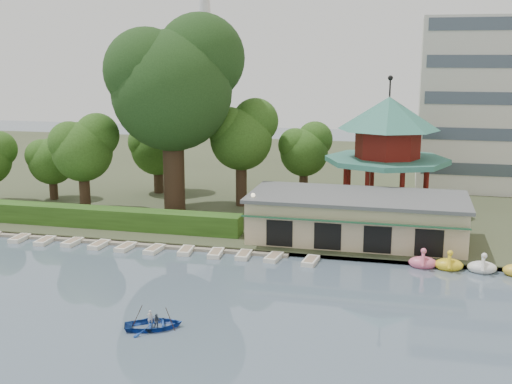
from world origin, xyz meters
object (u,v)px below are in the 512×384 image
(big_tree, at_px, (174,80))
(rowboat_with_passengers, at_px, (154,321))
(dock, at_px, (99,240))
(pavilion, at_px, (388,144))
(boathouse, at_px, (357,217))

(big_tree, bearing_deg, rowboat_with_passengers, -72.32)
(dock, distance_m, big_tree, 17.70)
(pavilion, distance_m, big_tree, 22.06)
(dock, relative_size, rowboat_with_passengers, 5.88)
(big_tree, xyz_separation_m, rowboat_with_passengers, (8.60, -26.99, -13.13))
(dock, bearing_deg, rowboat_with_passengers, -53.67)
(dock, height_order, big_tree, big_tree)
(pavilion, height_order, big_tree, big_tree)
(boathouse, distance_m, rowboat_with_passengers, 23.23)
(dock, bearing_deg, boathouse, 12.24)
(rowboat_with_passengers, bearing_deg, boathouse, 63.77)
(boathouse, distance_m, big_tree, 22.81)
(big_tree, bearing_deg, pavilion, 10.35)
(dock, bearing_deg, pavilion, 31.66)
(big_tree, relative_size, rowboat_with_passengers, 3.44)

